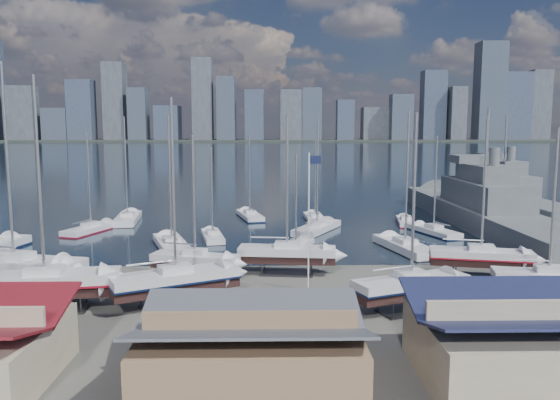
{
  "coord_description": "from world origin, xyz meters",
  "views": [
    {
      "loc": [
        1.04,
        -54.66,
        13.93
      ],
      "look_at": [
        2.3,
        8.0,
        5.76
      ],
      "focal_mm": 35.0,
      "sensor_mm": 36.0,
      "label": 1
    }
  ],
  "objects_px": {
    "naval_ship_west": "(502,198)",
    "flagpole": "(310,212)",
    "naval_ship_east": "(484,214)",
    "sailboat_cradle_0": "(14,268)",
    "car_a": "(161,321)"
  },
  "relations": [
    {
      "from": "sailboat_cradle_0",
      "to": "car_a",
      "type": "xyz_separation_m",
      "value": [
        14.03,
        -8.93,
        -1.49
      ]
    },
    {
      "from": "car_a",
      "to": "flagpole",
      "type": "xyz_separation_m",
      "value": [
        10.99,
        9.38,
        6.12
      ]
    },
    {
      "from": "sailboat_cradle_0",
      "to": "naval_ship_east",
      "type": "xyz_separation_m",
      "value": [
        52.59,
        31.89,
        -0.57
      ]
    },
    {
      "from": "sailboat_cradle_0",
      "to": "flagpole",
      "type": "relative_size",
      "value": 1.62
    },
    {
      "from": "naval_ship_east",
      "to": "flagpole",
      "type": "distance_m",
      "value": 42.13
    },
    {
      "from": "naval_ship_west",
      "to": "naval_ship_east",
      "type": "bearing_deg",
      "value": 146.84
    },
    {
      "from": "naval_ship_east",
      "to": "naval_ship_west",
      "type": "bearing_deg",
      "value": -30.51
    },
    {
      "from": "naval_ship_east",
      "to": "naval_ship_west",
      "type": "xyz_separation_m",
      "value": [
        10.69,
        18.56,
        -0.01
      ]
    },
    {
      "from": "naval_ship_west",
      "to": "flagpole",
      "type": "relative_size",
      "value": 3.71
    },
    {
      "from": "car_a",
      "to": "flagpole",
      "type": "height_order",
      "value": "flagpole"
    },
    {
      "from": "naval_ship_west",
      "to": "car_a",
      "type": "relative_size",
      "value": 10.0
    },
    {
      "from": "flagpole",
      "to": "sailboat_cradle_0",
      "type": "bearing_deg",
      "value": -178.97
    },
    {
      "from": "naval_ship_east",
      "to": "naval_ship_west",
      "type": "height_order",
      "value": "naval_ship_east"
    },
    {
      "from": "naval_ship_west",
      "to": "car_a",
      "type": "distance_m",
      "value": 77.15
    },
    {
      "from": "naval_ship_west",
      "to": "flagpole",
      "type": "height_order",
      "value": "naval_ship_west"
    }
  ]
}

